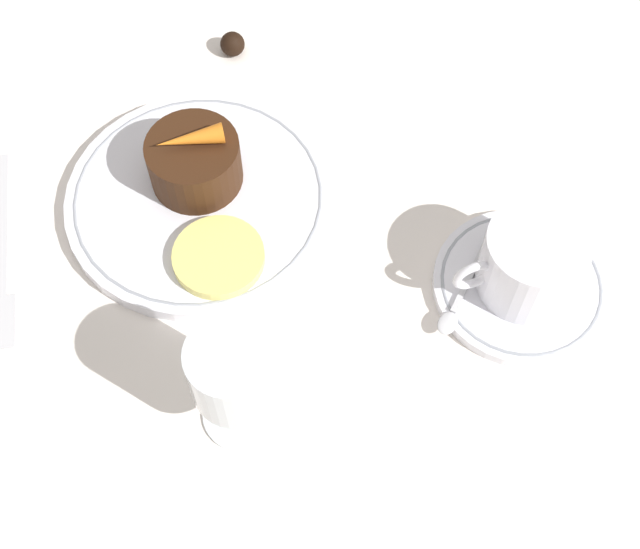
# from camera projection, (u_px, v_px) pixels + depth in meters

# --- Properties ---
(ground_plane) EXTENTS (3.00, 3.00, 0.00)m
(ground_plane) POSITION_uv_depth(u_px,v_px,m) (189.00, 237.00, 0.78)
(ground_plane) COLOR white
(dinner_plate) EXTENTS (0.23, 0.23, 0.01)m
(dinner_plate) POSITION_uv_depth(u_px,v_px,m) (199.00, 200.00, 0.78)
(dinner_plate) COLOR white
(dinner_plate) RESTS_ON ground_plane
(saucer) EXTENTS (0.15, 0.15, 0.01)m
(saucer) POSITION_uv_depth(u_px,v_px,m) (520.00, 285.00, 0.74)
(saucer) COLOR white
(saucer) RESTS_ON ground_plane
(coffee_cup) EXTENTS (0.11, 0.08, 0.06)m
(coffee_cup) POSITION_uv_depth(u_px,v_px,m) (531.00, 261.00, 0.71)
(coffee_cup) COLOR white
(coffee_cup) RESTS_ON saucer
(spoon) EXTENTS (0.09, 0.09, 0.00)m
(spoon) POSITION_uv_depth(u_px,v_px,m) (463.00, 290.00, 0.74)
(spoon) COLOR silver
(spoon) RESTS_ON saucer
(wine_glass) EXTENTS (0.06, 0.06, 0.11)m
(wine_glass) POSITION_uv_depth(u_px,v_px,m) (234.00, 375.00, 0.63)
(wine_glass) COLOR silver
(wine_glass) RESTS_ON ground_plane
(fork) EXTENTS (0.04, 0.20, 0.01)m
(fork) POSITION_uv_depth(u_px,v_px,m) (2.00, 268.00, 0.76)
(fork) COLOR silver
(fork) RESTS_ON ground_plane
(dessert_cake) EXTENTS (0.08, 0.08, 0.05)m
(dessert_cake) POSITION_uv_depth(u_px,v_px,m) (195.00, 162.00, 0.77)
(dessert_cake) COLOR #381E0F
(dessert_cake) RESTS_ON dinner_plate
(carrot_garnish) EXTENTS (0.06, 0.02, 0.02)m
(carrot_garnish) POSITION_uv_depth(u_px,v_px,m) (190.00, 139.00, 0.74)
(carrot_garnish) COLOR orange
(carrot_garnish) RESTS_ON dessert_cake
(pineapple_slice) EXTENTS (0.08, 0.08, 0.01)m
(pineapple_slice) POSITION_uv_depth(u_px,v_px,m) (219.00, 257.00, 0.74)
(pineapple_slice) COLOR #EFE075
(pineapple_slice) RESTS_ON dinner_plate
(chocolate_truffle) EXTENTS (0.02, 0.02, 0.02)m
(chocolate_truffle) POSITION_uv_depth(u_px,v_px,m) (232.00, 44.00, 0.87)
(chocolate_truffle) COLOR black
(chocolate_truffle) RESTS_ON ground_plane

